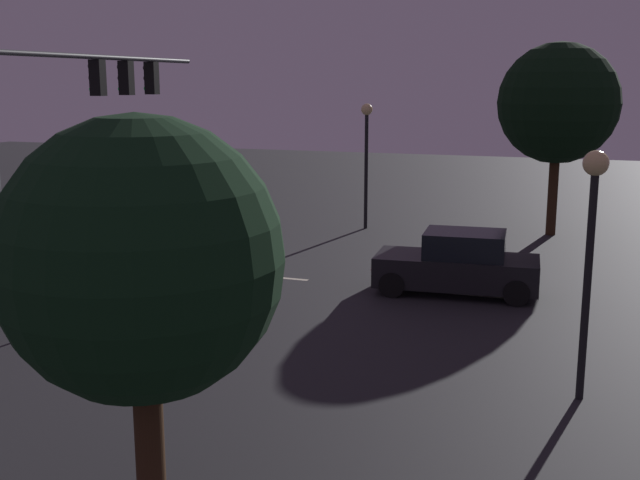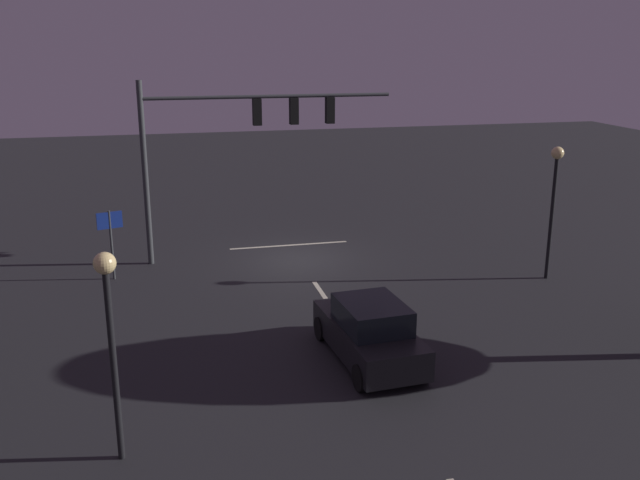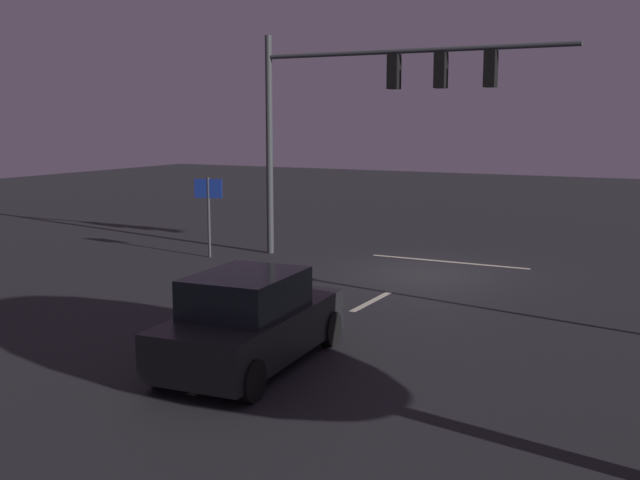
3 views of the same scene
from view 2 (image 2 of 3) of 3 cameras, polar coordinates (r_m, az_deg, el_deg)
The scene contains 9 objects.
ground_plane at distance 27.77m, azimuth -1.81°, elevation -1.48°, with size 80.00×80.00×0.00m, color #232326.
traffic_signal_assembly at distance 26.99m, azimuth -6.83°, elevation 8.83°, with size 9.60×0.47×6.95m.
lane_dash_far at distance 24.07m, azimuth 0.11°, elevation -4.27°, with size 2.20×0.16×0.01m, color beige.
lane_dash_mid at distance 18.76m, azimuth 4.44°, elevation -10.46°, with size 2.20×0.16×0.01m, color beige.
stop_bar at distance 29.50m, azimuth -2.53°, elevation -0.43°, with size 5.00×0.16×0.01m, color beige.
car_approaching at distance 18.96m, azimuth 4.04°, elevation -7.51°, with size 2.19×4.48×1.70m.
street_lamp_left_kerb at distance 25.91m, azimuth 18.56°, elevation 4.13°, with size 0.44×0.44×4.80m.
street_lamp_right_kerb at distance 14.32m, azimuth -16.79°, elevation -5.90°, with size 0.44×0.44×4.47m.
route_sign at distance 25.93m, azimuth -16.72°, elevation 0.78°, with size 0.88×0.32×2.54m.
Camera 2 is at (5.25, 25.95, 8.36)m, focal length 39.27 mm.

